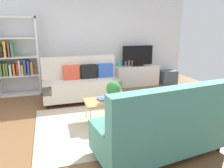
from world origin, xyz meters
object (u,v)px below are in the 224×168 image
bottle_2 (132,63)px  potted_plant (114,90)px  tv_console (137,76)px  vase_0 (119,64)px  bottle_1 (129,63)px  bottle_0 (126,64)px  bookshelf (16,59)px  couch_green (162,127)px  tv (138,56)px  storage_trunk (168,77)px  couch_beige (82,83)px  table_book_0 (104,99)px  coffee_table (112,101)px

bottle_2 → potted_plant: bearing=-120.1°
tv_console → vase_0: vase_0 is taller
bottle_1 → bottle_0: bearing=180.0°
tv_console → bookshelf: bearing=179.7°
couch_green → potted_plant: bearing=94.4°
tv → storage_trunk: bearing=-4.2°
couch_beige → tv: 2.19m
tv_console → table_book_0: bearing=-127.1°
table_book_0 → storage_trunk: bearing=37.6°
bottle_2 → bookshelf: bearing=179.0°
coffee_table → vase_0: 2.60m
tv_console → tv: 0.63m
potted_plant → bottle_1: (1.24, 2.33, 0.10)m
tv_console → vase_0: (-0.58, 0.05, 0.39)m
coffee_table → bottle_1: (1.25, 2.30, 0.35)m
tv → bottle_1: (-0.30, -0.02, -0.21)m
couch_green → tv_console: bearing=64.4°
tv → table_book_0: 2.87m
tv → bottle_0: 0.46m
tv_console → potted_plant: bearing=-123.0°
potted_plant → bottle_2: bottle_2 is taller
coffee_table → potted_plant: 0.25m
couch_beige → bottle_0: 1.79m
bottle_0 → vase_0: bearing=152.9°
couch_green → tv_console: (1.26, 3.76, -0.13)m
couch_beige → coffee_table: bearing=104.8°
table_book_0 → tv_console: bearing=52.9°
bookshelf → bottle_0: size_ratio=11.95×
tv → bottle_0: bearing=-177.2°
tv → bottle_0: size_ratio=5.69×
storage_trunk → bottle_1: 1.49m
coffee_table → tv_console: size_ratio=0.79×
potted_plant → coffee_table: bearing=107.7°
potted_plant → bottle_1: bearing=62.0°
couch_green → bottle_0: size_ratio=11.31×
couch_beige → bottle_2: (1.75, 0.87, 0.28)m
storage_trunk → potted_plant: bearing=-139.3°
potted_plant → couch_green: bearing=-78.6°
bottle_2 → table_book_0: bearing=-124.4°
potted_plant → table_book_0: 0.29m
storage_trunk → bottle_0: bearing=177.7°
bottle_2 → couch_beige: bearing=-153.5°
bottle_2 → couch_green: bearing=-106.1°
table_book_0 → bottle_2: (1.52, 2.23, 0.30)m
tv → bookshelf: 3.54m
bottle_2 → bottle_0: bearing=180.0°
storage_trunk → vase_0: size_ratio=3.54×
storage_trunk → potted_plant: 3.51m
couch_green → tv_console: couch_green is taller
potted_plant → bottle_1: 2.64m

